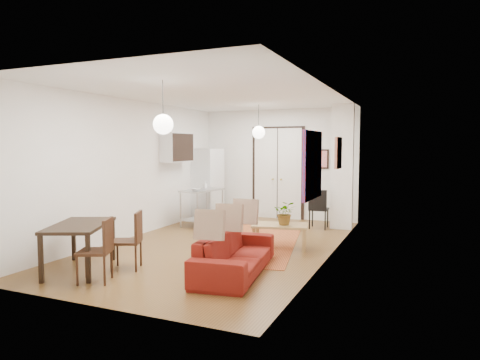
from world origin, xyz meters
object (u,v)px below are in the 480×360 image
at_px(fridge, 207,183).
at_px(dining_table, 80,229).
at_px(coffee_table, 280,228).
at_px(dining_chair_near, 130,235).
at_px(kitchen_counter, 202,202).
at_px(dining_chair_far, 99,244).
at_px(sofa, 235,253).
at_px(black_side_chair, 320,205).

height_order(fridge, dining_table, fridge).
height_order(coffee_table, fridge, fridge).
relative_size(fridge, dining_table, 1.23).
bearing_deg(dining_chair_near, coffee_table, 116.38).
bearing_deg(coffee_table, fridge, 138.34).
bearing_deg(kitchen_counter, dining_chair_far, -72.90).
bearing_deg(dining_chair_near, dining_chair_far, -24.00).
height_order(sofa, fridge, fridge).
relative_size(kitchen_counter, dining_chair_far, 1.33).
bearing_deg(kitchen_counter, dining_chair_near, -71.23).
bearing_deg(fridge, sofa, -49.74).
distance_m(dining_chair_far, black_side_chair, 5.59).
relative_size(kitchen_counter, fridge, 0.65).
distance_m(coffee_table, black_side_chair, 2.36).
bearing_deg(sofa, dining_chair_far, 115.51).
bearing_deg(coffee_table, dining_chair_near, -129.63).
relative_size(dining_table, dining_chair_near, 1.67).
height_order(sofa, dining_chair_near, dining_chair_near).
distance_m(kitchen_counter, black_side_chair, 2.84).
relative_size(sofa, coffee_table, 1.84).
xyz_separation_m(coffee_table, fridge, (-2.87, 2.55, 0.53)).
bearing_deg(coffee_table, dining_table, -132.56).
bearing_deg(black_side_chair, coffee_table, 81.67).
bearing_deg(dining_chair_far, dining_chair_near, 156.00).
bearing_deg(fridge, dining_table, -76.74).
bearing_deg(fridge, dining_chair_far, -70.78).
bearing_deg(dining_table, dining_chair_near, 36.26).
height_order(coffee_table, dining_chair_far, dining_chair_far).
height_order(kitchen_counter, black_side_chair, black_side_chair).
bearing_deg(black_side_chair, dining_chair_far, 65.97).
bearing_deg(dining_table, black_side_chair, 62.12).
bearing_deg(black_side_chair, fridge, -6.70).
relative_size(coffee_table, dining_chair_near, 1.24).
distance_m(sofa, kitchen_counter, 4.10).
height_order(dining_table, black_side_chair, black_side_chair).
distance_m(kitchen_counter, dining_chair_near, 3.81).
xyz_separation_m(coffee_table, dining_chair_near, (-1.79, -2.17, 0.13)).
bearing_deg(sofa, dining_chair_near, 95.44).
bearing_deg(black_side_chair, sofa, 82.08).
xyz_separation_m(fridge, dining_chair_near, (1.08, -4.72, -0.41)).
distance_m(dining_table, black_side_chair, 5.60).
xyz_separation_m(coffee_table, dining_chair_far, (-1.79, -2.87, 0.13)).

